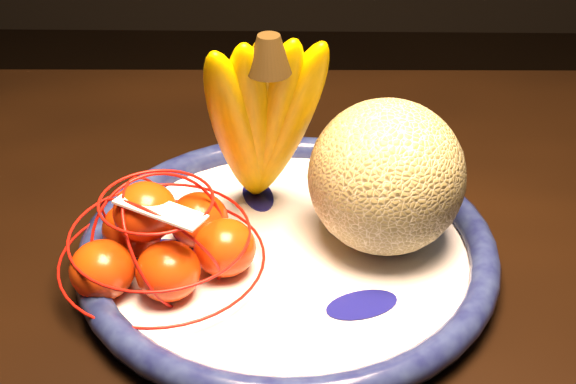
{
  "coord_description": "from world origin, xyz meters",
  "views": [
    {
      "loc": [
        -0.09,
        -0.64,
        1.18
      ],
      "look_at": [
        -0.1,
        -0.07,
        0.8
      ],
      "focal_mm": 50.0,
      "sensor_mm": 36.0,
      "label": 1
    }
  ],
  "objects_px": {
    "fruit_bowl": "(288,250)",
    "cantaloupe": "(386,177)",
    "banana_bunch": "(261,115)",
    "dining_table": "(439,352)",
    "mandarin_bag": "(162,241)"
  },
  "relations": [
    {
      "from": "fruit_bowl",
      "to": "cantaloupe",
      "type": "distance_m",
      "value": 0.11
    },
    {
      "from": "cantaloupe",
      "to": "fruit_bowl",
      "type": "bearing_deg",
      "value": -168.66
    },
    {
      "from": "fruit_bowl",
      "to": "banana_bunch",
      "type": "height_order",
      "value": "banana_bunch"
    },
    {
      "from": "dining_table",
      "to": "banana_bunch",
      "type": "bearing_deg",
      "value": 151.57
    },
    {
      "from": "dining_table",
      "to": "fruit_bowl",
      "type": "height_order",
      "value": "fruit_bowl"
    },
    {
      "from": "fruit_bowl",
      "to": "cantaloupe",
      "type": "height_order",
      "value": "cantaloupe"
    },
    {
      "from": "fruit_bowl",
      "to": "dining_table",
      "type": "bearing_deg",
      "value": -12.2
    },
    {
      "from": "dining_table",
      "to": "cantaloupe",
      "type": "height_order",
      "value": "cantaloupe"
    },
    {
      "from": "banana_bunch",
      "to": "mandarin_bag",
      "type": "bearing_deg",
      "value": -147.81
    },
    {
      "from": "cantaloupe",
      "to": "mandarin_bag",
      "type": "xyz_separation_m",
      "value": [
        -0.19,
        -0.04,
        -0.04
      ]
    },
    {
      "from": "dining_table",
      "to": "cantaloupe",
      "type": "distance_m",
      "value": 0.18
    },
    {
      "from": "fruit_bowl",
      "to": "mandarin_bag",
      "type": "distance_m",
      "value": 0.11
    },
    {
      "from": "dining_table",
      "to": "fruit_bowl",
      "type": "xyz_separation_m",
      "value": [
        -0.14,
        0.03,
        0.09
      ]
    },
    {
      "from": "dining_table",
      "to": "fruit_bowl",
      "type": "bearing_deg",
      "value": 167.06
    },
    {
      "from": "cantaloupe",
      "to": "mandarin_bag",
      "type": "relative_size",
      "value": 0.67
    }
  ]
}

